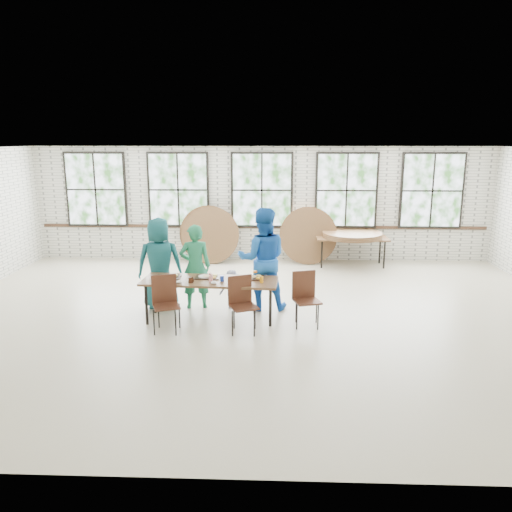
{
  "coord_description": "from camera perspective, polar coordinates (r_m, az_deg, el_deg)",
  "views": [
    {
      "loc": [
        0.34,
        -8.64,
        3.18
      ],
      "look_at": [
        0.0,
        0.4,
        1.05
      ],
      "focal_mm": 35.0,
      "sensor_mm": 36.0,
      "label": 1
    }
  ],
  "objects": [
    {
      "name": "chair_near_left",
      "position": [
        8.57,
        -10.32,
        -4.78
      ],
      "size": [
        0.53,
        0.53,
        0.95
      ],
      "rotation": [
        0.0,
        0.0,
        0.35
      ],
      "color": "#482518",
      "rests_on": "ground"
    },
    {
      "name": "round_tops_leaning",
      "position": [
        13.02,
        -1.61,
        2.41
      ],
      "size": [
        4.12,
        0.45,
        1.49
      ],
      "color": "brown",
      "rests_on": "ground"
    },
    {
      "name": "storage_table",
      "position": [
        12.93,
        10.91,
        1.88
      ],
      "size": [
        1.8,
        0.75,
        0.74
      ],
      "rotation": [
        0.0,
        0.0,
        -0.0
      ],
      "color": "brown",
      "rests_on": "ground"
    },
    {
      "name": "tabletop_clutter",
      "position": [
        8.87,
        -4.76,
        -2.6
      ],
      "size": [
        1.96,
        0.62,
        0.11
      ],
      "color": "black",
      "rests_on": "dining_table"
    },
    {
      "name": "adult_green",
      "position": [
        9.55,
        -6.96,
        -1.21
      ],
      "size": [
        0.65,
        0.49,
        1.62
      ],
      "primitive_type": "imported",
      "rotation": [
        0.0,
        0.0,
        3.33
      ],
      "color": "#207B50",
      "rests_on": "ground"
    },
    {
      "name": "chair_near_right",
      "position": [
        8.4,
        -1.63,
        -4.94
      ],
      "size": [
        0.55,
        0.54,
        0.95
      ],
      "rotation": [
        0.0,
        0.0,
        0.42
      ],
      "color": "#482518",
      "rests_on": "ground"
    },
    {
      "name": "adult_blue",
      "position": [
        9.39,
        0.75,
        -0.34
      ],
      "size": [
        0.98,
        0.79,
        1.95
      ],
      "primitive_type": "imported",
      "rotation": [
        0.0,
        0.0,
        3.2
      ],
      "color": "blue",
      "rests_on": "ground"
    },
    {
      "name": "round_tops_stacked",
      "position": [
        12.9,
        10.93,
        2.39
      ],
      "size": [
        1.5,
        1.5,
        0.13
      ],
      "color": "brown",
      "rests_on": "storage_table"
    },
    {
      "name": "toddler",
      "position": [
        9.58,
        -2.8,
        -3.79
      ],
      "size": [
        0.5,
        0.31,
        0.75
      ],
      "primitive_type": "imported",
      "rotation": [
        0.0,
        0.0,
        3.07
      ],
      "color": "#131136",
      "rests_on": "ground"
    },
    {
      "name": "adult_teal",
      "position": [
        9.66,
        -10.95,
        -0.79
      ],
      "size": [
        0.93,
        0.69,
        1.75
      ],
      "primitive_type": "imported",
      "rotation": [
        0.0,
        0.0,
        3.3
      ],
      "color": "#1B5B69",
      "rests_on": "ground"
    },
    {
      "name": "dining_table",
      "position": [
        8.91,
        -5.29,
        -3.05
      ],
      "size": [
        2.45,
        0.95,
        0.74
      ],
      "rotation": [
        0.0,
        0.0,
        -0.06
      ],
      "color": "brown",
      "rests_on": "ground"
    },
    {
      "name": "room",
      "position": [
        13.15,
        0.67,
        7.34
      ],
      "size": [
        12.0,
        12.0,
        12.0
      ],
      "color": "#BEB497",
      "rests_on": "ground"
    },
    {
      "name": "chair_spare",
      "position": [
        8.72,
        5.66,
        -4.31
      ],
      "size": [
        0.52,
        0.51,
        0.95
      ],
      "rotation": [
        0.0,
        0.0,
        0.29
      ],
      "color": "#482518",
      "rests_on": "ground"
    }
  ]
}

